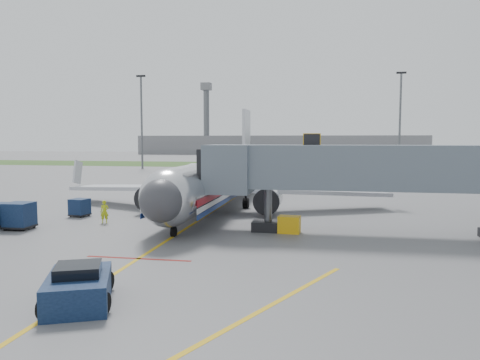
% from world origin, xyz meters
% --- Properties ---
extents(ground, '(400.00, 400.00, 0.00)m').
position_xyz_m(ground, '(0.00, 0.00, 0.00)').
color(ground, '#565659').
rests_on(ground, ground).
extents(grass_strip, '(300.00, 25.00, 0.01)m').
position_xyz_m(grass_strip, '(0.00, 90.00, 0.01)').
color(grass_strip, '#2D4C1E').
rests_on(grass_strip, ground).
extents(apron_markings, '(21.52, 50.00, 0.01)m').
position_xyz_m(apron_markings, '(0.00, -7.40, 0.00)').
color(apron_markings, gold).
rests_on(apron_markings, ground).
extents(airliner, '(32.10, 35.67, 10.25)m').
position_xyz_m(airliner, '(0.00, 15.25, 2.65)').
color(airliner, silver).
rests_on(airliner, ground).
extents(jet_bridge, '(25.30, 4.00, 6.90)m').
position_xyz_m(jet_bridge, '(12.86, 5.00, 4.47)').
color(jet_bridge, slate).
rests_on(jet_bridge, ground).
extents(light_mast_left, '(2.00, 0.44, 20.40)m').
position_xyz_m(light_mast_left, '(-30.00, 70.00, 10.78)').
color(light_mast_left, '#595B60').
rests_on(light_mast_left, ground).
extents(light_mast_right, '(2.00, 0.44, 20.40)m').
position_xyz_m(light_mast_right, '(25.00, 75.00, 10.78)').
color(light_mast_right, '#595B60').
rests_on(light_mast_right, ground).
extents(distant_terminal, '(120.00, 14.00, 8.00)m').
position_xyz_m(distant_terminal, '(-10.00, 170.00, 4.00)').
color(distant_terminal, slate).
rests_on(distant_terminal, ground).
extents(control_tower, '(4.00, 4.00, 30.00)m').
position_xyz_m(control_tower, '(-40.00, 165.00, 17.33)').
color(control_tower, '#595B60').
rests_on(control_tower, ground).
extents(pushback_tug, '(3.67, 4.45, 1.60)m').
position_xyz_m(pushback_tug, '(0.47, -11.07, 0.67)').
color(pushback_tug, '#0C1A34').
rests_on(pushback_tug, ground).
extents(baggage_cart_a, '(1.60, 1.60, 1.49)m').
position_xyz_m(baggage_cart_a, '(-10.41, 8.35, 0.76)').
color(baggage_cart_a, '#0C1A34').
rests_on(baggage_cart_a, ground).
extents(baggage_cart_b, '(1.85, 1.85, 1.93)m').
position_xyz_m(baggage_cart_b, '(-11.77, 2.39, 0.98)').
color(baggage_cart_b, '#0C1A34').
rests_on(baggage_cart_b, ground).
extents(baggage_cart_c, '(1.69, 1.69, 1.75)m').
position_xyz_m(baggage_cart_c, '(-13.49, 3.04, 0.89)').
color(baggage_cart_c, '#0C1A34').
rests_on(baggage_cart_c, ground).
extents(belt_loader, '(1.71, 4.10, 1.95)m').
position_xyz_m(belt_loader, '(-4.07, 10.88, 0.48)').
color(belt_loader, '#0C1A34').
rests_on(belt_loader, ground).
extents(ground_power_cart, '(1.57, 1.12, 1.19)m').
position_xyz_m(ground_power_cart, '(7.54, 4.53, 0.59)').
color(ground_power_cart, '#E3A70D').
rests_on(ground_power_cart, ground).
extents(ramp_worker, '(0.75, 0.61, 1.78)m').
position_xyz_m(ramp_worker, '(-6.85, 5.78, 0.89)').
color(ramp_worker, '#B1C317').
rests_on(ramp_worker, ground).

